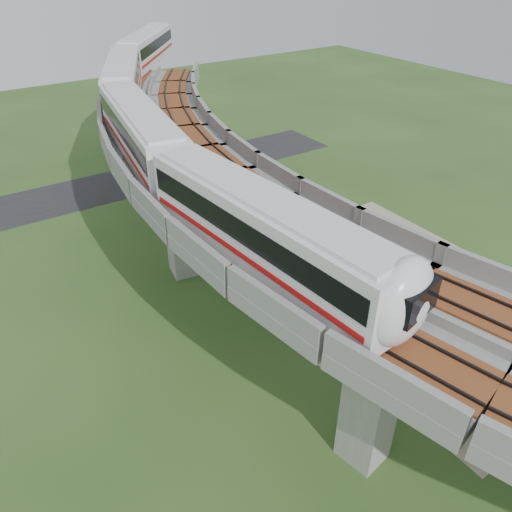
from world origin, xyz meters
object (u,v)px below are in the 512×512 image
(car_white, at_px, (488,362))
(car_dark, at_px, (363,290))
(metro_train, at_px, (158,102))
(car_red, at_px, (436,303))

(car_white, bearing_deg, car_dark, 97.55)
(car_white, xyz_separation_m, car_dark, (-1.18, 10.06, -0.04))
(metro_train, bearing_deg, car_white, -70.93)
(metro_train, relative_size, car_dark, 15.33)
(car_red, bearing_deg, car_white, -42.64)
(metro_train, xyz_separation_m, car_white, (9.25, -26.76, -11.67))
(car_white, distance_m, car_dark, 10.13)
(car_dark, bearing_deg, car_red, -133.84)
(car_white, bearing_deg, car_red, 70.29)
(car_white, distance_m, car_red, 6.23)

